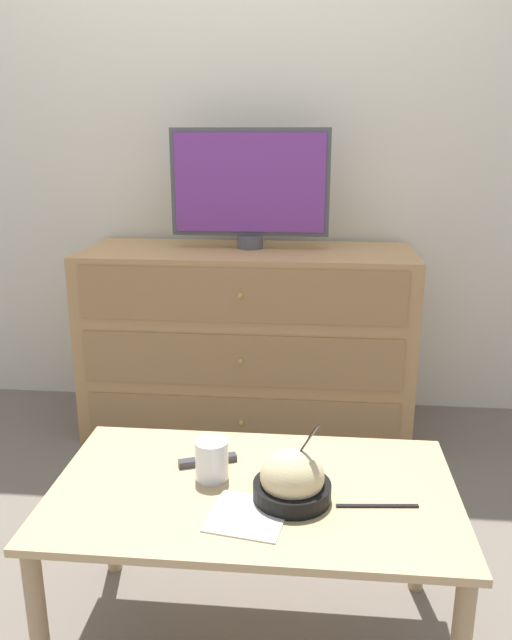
% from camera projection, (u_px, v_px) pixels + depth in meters
% --- Properties ---
extents(ground_plane, '(12.00, 12.00, 0.00)m').
position_uv_depth(ground_plane, '(236.00, 398.00, 3.25)').
color(ground_plane, '#70665B').
extents(wall_back, '(12.00, 0.05, 2.60)m').
position_uv_depth(wall_back, '(234.00, 139.00, 2.91)').
color(wall_back, silver).
rests_on(wall_back, ground_plane).
extents(dresser, '(1.45, 0.55, 0.84)m').
position_uv_depth(dresser, '(248.00, 341.00, 2.84)').
color(dresser, tan).
rests_on(dresser, ground_plane).
extents(tv, '(0.69, 0.12, 0.51)m').
position_uv_depth(tv, '(250.00, 186.00, 2.69)').
color(tv, '#515156').
rests_on(tv, dresser).
extents(coffee_table, '(1.01, 0.59, 0.47)m').
position_uv_depth(coffee_table, '(254.00, 510.00, 1.57)').
color(coffee_table, tan).
rests_on(coffee_table, ground_plane).
extents(takeout_bowl, '(0.19, 0.19, 0.20)m').
position_uv_depth(takeout_bowl, '(292.00, 481.00, 1.49)').
color(takeout_bowl, black).
rests_on(takeout_bowl, coffee_table).
extents(drink_cup, '(0.09, 0.09, 0.10)m').
position_uv_depth(drink_cup, '(212.00, 462.00, 1.58)').
color(drink_cup, '#9E6638').
rests_on(drink_cup, coffee_table).
extents(napkin, '(0.20, 0.20, 0.00)m').
position_uv_depth(napkin, '(248.00, 515.00, 1.43)').
color(napkin, silver).
rests_on(napkin, coffee_table).
extents(knife, '(0.19, 0.03, 0.01)m').
position_uv_depth(knife, '(377.00, 506.00, 1.47)').
color(knife, black).
rests_on(knife, coffee_table).
extents(remote_control, '(0.15, 0.08, 0.02)m').
position_uv_depth(remote_control, '(208.00, 460.00, 1.66)').
color(remote_control, '#38383D').
rests_on(remote_control, coffee_table).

